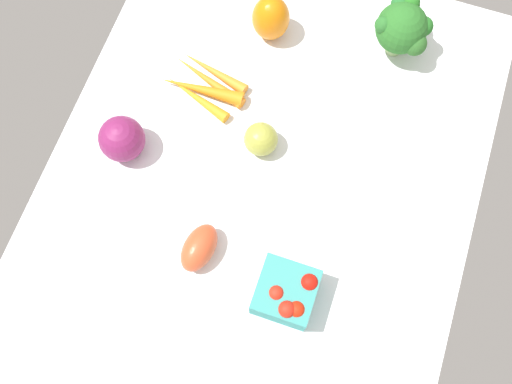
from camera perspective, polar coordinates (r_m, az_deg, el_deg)
name	(u,v)px	position (r cm, az deg, el deg)	size (l,w,h in cm)	color
tablecloth	(256,197)	(106.60, 0.00, -0.52)	(104.00, 76.00, 2.00)	white
broccoli_head	(403,28)	(115.64, 13.98, 15.10)	(10.36, 10.41, 12.04)	#9CBC7B
heirloom_tomato_green	(261,139)	(106.25, 0.47, 5.11)	(6.14, 6.14, 6.14)	#A1A43E
red_onion_near_basket	(122,139)	(107.74, -12.79, 5.01)	(8.29, 8.29, 8.29)	#802158
berry_basket	(287,293)	(97.92, 2.97, -9.72)	(9.45, 9.45, 7.76)	teal
carrot_bunch	(205,85)	(113.58, -4.97, 10.22)	(12.52, 16.75, 2.94)	orange
roma_tomato	(199,248)	(100.80, -5.49, -5.36)	(8.78, 5.25, 5.25)	#DB4E2B
bell_pepper_orange	(271,18)	(116.67, 1.43, 16.40)	(7.18, 7.18, 9.69)	orange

